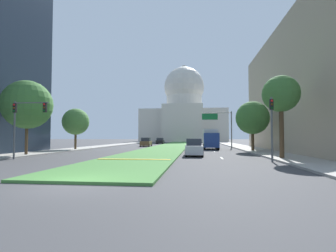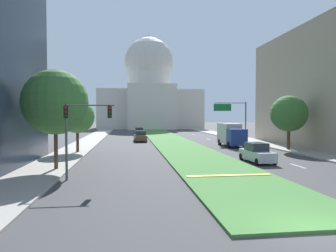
{
  "view_description": "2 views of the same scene",
  "coord_description": "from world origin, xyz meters",
  "px_view_note": "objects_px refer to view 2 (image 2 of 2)",
  "views": [
    {
      "loc": [
        5.14,
        -10.33,
        2.04
      ],
      "look_at": [
        -0.02,
        35.66,
        3.93
      ],
      "focal_mm": 27.29,
      "sensor_mm": 36.0,
      "label": 1
    },
    {
      "loc": [
        -6.94,
        -10.29,
        4.37
      ],
      "look_at": [
        -1.48,
        32.44,
        2.86
      ],
      "focal_mm": 32.7,
      "sensor_mm": 36.0,
      "label": 2
    }
  ],
  "objects_px": {
    "sedan_lead_stopped": "(257,153)",
    "sedan_distant": "(139,131)",
    "capitol_building": "(149,94)",
    "street_tree_right_mid": "(289,114)",
    "overhead_guide_sign": "(234,114)",
    "box_truck_delivery": "(231,134)",
    "sedan_midblock": "(140,136)",
    "traffic_light_near_left": "(79,124)",
    "street_tree_left_mid": "(77,116)",
    "street_tree_left_near": "(55,102)"
  },
  "relations": [
    {
      "from": "capitol_building",
      "to": "sedan_midblock",
      "type": "height_order",
      "value": "capitol_building"
    },
    {
      "from": "traffic_light_near_left",
      "to": "sedan_distant",
      "type": "height_order",
      "value": "traffic_light_near_left"
    },
    {
      "from": "street_tree_right_mid",
      "to": "box_truck_delivery",
      "type": "xyz_separation_m",
      "value": [
        -5.33,
        6.04,
        -2.89
      ]
    },
    {
      "from": "sedan_lead_stopped",
      "to": "sedan_distant",
      "type": "xyz_separation_m",
      "value": [
        -9.57,
        41.59,
        -0.06
      ]
    },
    {
      "from": "capitol_building",
      "to": "street_tree_left_mid",
      "type": "distance_m",
      "value": 71.01
    },
    {
      "from": "box_truck_delivery",
      "to": "traffic_light_near_left",
      "type": "bearing_deg",
      "value": -130.67
    },
    {
      "from": "capitol_building",
      "to": "sedan_distant",
      "type": "bearing_deg",
      "value": -97.24
    },
    {
      "from": "street_tree_left_mid",
      "to": "street_tree_right_mid",
      "type": "xyz_separation_m",
      "value": [
        25.57,
        -0.67,
        0.33
      ]
    },
    {
      "from": "street_tree_right_mid",
      "to": "box_truck_delivery",
      "type": "bearing_deg",
      "value": 131.44
    },
    {
      "from": "street_tree_left_near",
      "to": "street_tree_left_mid",
      "type": "bearing_deg",
      "value": 90.9
    },
    {
      "from": "street_tree_right_mid",
      "to": "traffic_light_near_left",
      "type": "bearing_deg",
      "value": -147.73
    },
    {
      "from": "street_tree_left_near",
      "to": "sedan_distant",
      "type": "relative_size",
      "value": 1.83
    },
    {
      "from": "sedan_distant",
      "to": "street_tree_right_mid",
      "type": "bearing_deg",
      "value": -62.14
    },
    {
      "from": "sedan_distant",
      "to": "box_truck_delivery",
      "type": "height_order",
      "value": "box_truck_delivery"
    },
    {
      "from": "box_truck_delivery",
      "to": "street_tree_right_mid",
      "type": "bearing_deg",
      "value": -48.56
    },
    {
      "from": "sedan_distant",
      "to": "street_tree_left_mid",
      "type": "bearing_deg",
      "value": -104.16
    },
    {
      "from": "capitol_building",
      "to": "street_tree_left_mid",
      "type": "height_order",
      "value": "capitol_building"
    },
    {
      "from": "overhead_guide_sign",
      "to": "street_tree_left_near",
      "type": "bearing_deg",
      "value": -136.11
    },
    {
      "from": "traffic_light_near_left",
      "to": "overhead_guide_sign",
      "type": "xyz_separation_m",
      "value": [
        19.66,
        25.1,
        0.84
      ]
    },
    {
      "from": "sedan_midblock",
      "to": "sedan_distant",
      "type": "relative_size",
      "value": 1.1
    },
    {
      "from": "street_tree_left_near",
      "to": "sedan_distant",
      "type": "height_order",
      "value": "street_tree_left_near"
    },
    {
      "from": "capitol_building",
      "to": "street_tree_right_mid",
      "type": "xyz_separation_m",
      "value": [
        12.71,
        -70.09,
        -7.24
      ]
    },
    {
      "from": "overhead_guide_sign",
      "to": "sedan_lead_stopped",
      "type": "bearing_deg",
      "value": -103.27
    },
    {
      "from": "street_tree_left_mid",
      "to": "box_truck_delivery",
      "type": "bearing_deg",
      "value": 14.85
    },
    {
      "from": "street_tree_right_mid",
      "to": "box_truck_delivery",
      "type": "distance_m",
      "value": 8.55
    },
    {
      "from": "capitol_building",
      "to": "traffic_light_near_left",
      "type": "relative_size",
      "value": 6.48
    },
    {
      "from": "traffic_light_near_left",
      "to": "sedan_midblock",
      "type": "xyz_separation_m",
      "value": [
        5.18,
        30.0,
        -2.96
      ]
    },
    {
      "from": "capitol_building",
      "to": "street_tree_left_mid",
      "type": "relative_size",
      "value": 5.41
    },
    {
      "from": "traffic_light_near_left",
      "to": "box_truck_delivery",
      "type": "xyz_separation_m",
      "value": [
        17.66,
        20.55,
        -2.12
      ]
    },
    {
      "from": "street_tree_left_mid",
      "to": "traffic_light_near_left",
      "type": "bearing_deg",
      "value": -80.33
    },
    {
      "from": "street_tree_right_mid",
      "to": "sedan_midblock",
      "type": "xyz_separation_m",
      "value": [
        -17.8,
        15.48,
        -3.73
      ]
    },
    {
      "from": "street_tree_right_mid",
      "to": "capitol_building",
      "type": "bearing_deg",
      "value": 100.27
    },
    {
      "from": "street_tree_left_near",
      "to": "sedan_lead_stopped",
      "type": "xyz_separation_m",
      "value": [
        17.53,
        2.01,
        -4.55
      ]
    },
    {
      "from": "capitol_building",
      "to": "sedan_lead_stopped",
      "type": "xyz_separation_m",
      "value": [
        4.85,
        -78.73,
        -10.97
      ]
    },
    {
      "from": "street_tree_left_near",
      "to": "sedan_midblock",
      "type": "relative_size",
      "value": 1.67
    },
    {
      "from": "street_tree_left_near",
      "to": "street_tree_right_mid",
      "type": "height_order",
      "value": "street_tree_left_near"
    },
    {
      "from": "traffic_light_near_left",
      "to": "overhead_guide_sign",
      "type": "bearing_deg",
      "value": 51.93
    },
    {
      "from": "sedan_midblock",
      "to": "traffic_light_near_left",
      "type": "bearing_deg",
      "value": -99.8
    },
    {
      "from": "overhead_guide_sign",
      "to": "sedan_distant",
      "type": "height_order",
      "value": "overhead_guide_sign"
    },
    {
      "from": "street_tree_left_near",
      "to": "street_tree_right_mid",
      "type": "distance_m",
      "value": 27.54
    },
    {
      "from": "overhead_guide_sign",
      "to": "street_tree_right_mid",
      "type": "relative_size",
      "value": 0.95
    },
    {
      "from": "overhead_guide_sign",
      "to": "sedan_lead_stopped",
      "type": "xyz_separation_m",
      "value": [
        -4.53,
        -19.22,
        -3.79
      ]
    },
    {
      "from": "street_tree_left_near",
      "to": "street_tree_left_mid",
      "type": "distance_m",
      "value": 11.37
    },
    {
      "from": "sedan_lead_stopped",
      "to": "sedan_distant",
      "type": "distance_m",
      "value": 42.68
    },
    {
      "from": "overhead_guide_sign",
      "to": "street_tree_left_mid",
      "type": "distance_m",
      "value": 24.36
    },
    {
      "from": "sedan_distant",
      "to": "box_truck_delivery",
      "type": "distance_m",
      "value": 29.53
    },
    {
      "from": "sedan_midblock",
      "to": "sedan_lead_stopped",
      "type": "bearing_deg",
      "value": -67.6
    },
    {
      "from": "capitol_building",
      "to": "street_tree_left_mid",
      "type": "bearing_deg",
      "value": -100.5
    },
    {
      "from": "traffic_light_near_left",
      "to": "street_tree_left_near",
      "type": "height_order",
      "value": "street_tree_left_near"
    },
    {
      "from": "street_tree_left_mid",
      "to": "box_truck_delivery",
      "type": "xyz_separation_m",
      "value": [
        20.24,
        5.37,
        -2.56
      ]
    }
  ]
}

